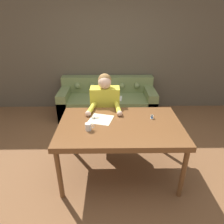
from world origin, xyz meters
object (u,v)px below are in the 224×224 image
(couch, at_px, (107,102))
(person, at_px, (105,111))
(dining_table, at_px, (120,129))
(scissors, at_px, (97,118))
(thread_spool, at_px, (152,117))
(mug, at_px, (88,127))

(couch, height_order, person, person)
(dining_table, bearing_deg, person, 107.13)
(person, height_order, scissors, person)
(thread_spool, bearing_deg, couch, 110.10)
(dining_table, relative_size, person, 1.26)
(scissors, height_order, thread_spool, thread_spool)
(dining_table, bearing_deg, thread_spool, 19.55)
(couch, height_order, thread_spool, thread_spool)
(couch, distance_m, thread_spool, 1.86)
(mug, distance_m, thread_spool, 0.87)
(person, distance_m, thread_spool, 0.84)
(couch, distance_m, person, 1.21)
(dining_table, distance_m, person, 0.70)
(thread_spool, bearing_deg, mug, -160.92)
(mug, bearing_deg, thread_spool, 19.08)
(dining_table, relative_size, couch, 0.78)
(couch, bearing_deg, thread_spool, -69.90)
(dining_table, height_order, person, person)
(scissors, height_order, mug, mug)
(scissors, relative_size, thread_spool, 5.19)
(person, xyz_separation_m, thread_spool, (0.64, -0.51, 0.16))
(mug, height_order, thread_spool, mug)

